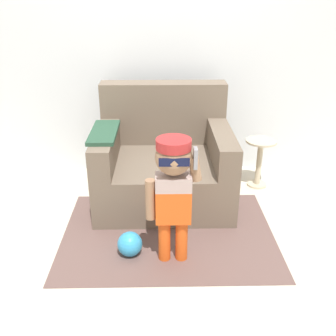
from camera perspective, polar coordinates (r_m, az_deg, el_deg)
The scene contains 7 objects.
ground_plane at distance 3.54m, azimuth -0.67°, elevation -4.45°, with size 10.00×10.00×0.00m, color beige.
wall_back at distance 3.82m, azimuth -0.87°, elevation 18.28°, with size 10.00×0.05×2.60m.
armchair at distance 3.47m, azimuth -0.64°, elevation 1.01°, with size 1.15×1.02×0.96m.
person_child at distance 2.51m, azimuth 0.75°, elevation -2.14°, with size 0.36×0.27×0.89m.
side_table at distance 3.76m, azimuth 13.13°, elevation 1.36°, with size 0.28×0.28×0.46m.
rug at distance 3.07m, azimuth 0.05°, elevation -9.40°, with size 1.61×1.20×0.01m.
toy_ball at distance 2.82m, azimuth -5.56°, elevation -10.92°, with size 0.18×0.18×0.18m.
Camera 1 is at (-0.02, -3.10, 1.72)m, focal length 42.00 mm.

